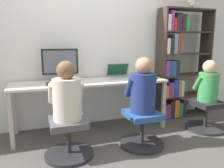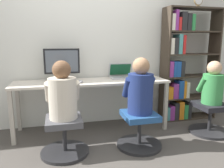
% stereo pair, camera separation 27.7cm
% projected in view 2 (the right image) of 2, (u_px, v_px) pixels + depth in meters
% --- Properties ---
extents(ground_plane, '(14.00, 14.00, 0.00)m').
position_uv_depth(ground_plane, '(96.00, 137.00, 2.99)').
color(ground_plane, '#4C4742').
extents(wall_back, '(10.00, 0.05, 2.60)m').
position_uv_depth(wall_back, '(88.00, 41.00, 3.35)').
color(wall_back, silver).
rests_on(wall_back, ground_plane).
extents(desk, '(2.18, 0.57, 0.74)m').
position_uv_depth(desk, '(92.00, 86.00, 3.14)').
color(desk, beige).
rests_on(desk, ground_plane).
extents(desktop_monitor, '(0.50, 0.21, 0.46)m').
position_uv_depth(desktop_monitor, '(62.00, 64.00, 3.11)').
color(desktop_monitor, black).
rests_on(desktop_monitor, desk).
extents(laptop, '(0.38, 0.30, 0.22)m').
position_uv_depth(laptop, '(122.00, 75.00, 3.37)').
color(laptop, '#B7B7BC').
rests_on(laptop, desk).
extents(keyboard, '(0.38, 0.16, 0.03)m').
position_uv_depth(keyboard, '(62.00, 82.00, 2.93)').
color(keyboard, '#232326').
rests_on(keyboard, desk).
extents(computer_mouse_by_keyboard, '(0.07, 0.10, 0.04)m').
position_uv_depth(computer_mouse_by_keyboard, '(81.00, 82.00, 2.97)').
color(computer_mouse_by_keyboard, '#99999E').
rests_on(computer_mouse_by_keyboard, desk).
extents(office_chair_left, '(0.56, 0.56, 0.44)m').
position_uv_depth(office_chair_left, '(64.00, 136.00, 2.53)').
color(office_chair_left, '#262628').
rests_on(office_chair_left, ground_plane).
extents(office_chair_right, '(0.56, 0.56, 0.44)m').
position_uv_depth(office_chair_right, '(139.00, 130.00, 2.71)').
color(office_chair_right, '#262628').
rests_on(office_chair_right, ground_plane).
extents(person_at_monitor, '(0.39, 0.33, 0.66)m').
position_uv_depth(person_at_monitor, '(63.00, 94.00, 2.44)').
color(person_at_monitor, beige).
rests_on(person_at_monitor, office_chair_left).
extents(person_at_laptop, '(0.37, 0.33, 0.68)m').
position_uv_depth(person_at_laptop, '(140.00, 89.00, 2.62)').
color(person_at_laptop, navy).
rests_on(person_at_laptop, office_chair_right).
extents(bookshelf, '(0.93, 0.30, 1.82)m').
position_uv_depth(bookshelf, '(182.00, 68.00, 3.56)').
color(bookshelf, '#382D23').
rests_on(bookshelf, ground_plane).
extents(desk_clock, '(0.14, 0.03, 0.16)m').
position_uv_depth(desk_clock, '(198.00, 1.00, 3.34)').
color(desk_clock, olive).
rests_on(desk_clock, bookshelf).
extents(office_chair_side, '(0.56, 0.56, 0.44)m').
position_uv_depth(office_chair_side, '(210.00, 118.00, 3.12)').
color(office_chair_side, '#262628').
rests_on(office_chair_side, ground_plane).
extents(person_near_shelf, '(0.34, 0.29, 0.60)m').
position_uv_depth(person_near_shelf, '(213.00, 85.00, 3.03)').
color(person_near_shelf, '#388C47').
rests_on(person_near_shelf, office_chair_side).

